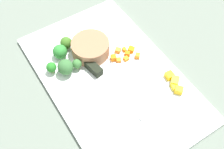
{
  "coord_description": "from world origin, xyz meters",
  "views": [
    {
      "loc": [
        -0.34,
        0.22,
        0.61
      ],
      "look_at": [
        0.0,
        0.0,
        0.02
      ],
      "focal_mm": 46.25,
      "sensor_mm": 36.0,
      "label": 1
    }
  ],
  "objects": [
    {
      "name": "carrot_dice_2",
      "position": [
        0.05,
        -0.07,
        0.02
      ],
      "size": [
        0.01,
        0.01,
        0.01
      ],
      "primitive_type": "cube",
      "rotation": [
        0.0,
        0.0,
        1.35
      ],
      "color": "orange",
      "rests_on": "cutting_board"
    },
    {
      "name": "pepper_dice_1",
      "position": [
        -0.12,
        -0.11,
        0.02
      ],
      "size": [
        0.02,
        0.02,
        0.02
      ],
      "primitive_type": "cube",
      "rotation": [
        0.0,
        0.0,
        2.27
      ],
      "color": "yellow",
      "rests_on": "cutting_board"
    },
    {
      "name": "carrot_dice_6",
      "position": [
        0.04,
        -0.07,
        0.02
      ],
      "size": [
        0.02,
        0.02,
        0.01
      ],
      "primitive_type": "cube",
      "rotation": [
        0.0,
        0.0,
        0.87
      ],
      "color": "orange",
      "rests_on": "cutting_board"
    },
    {
      "name": "carrot_dice_7",
      "position": [
        0.04,
        -0.09,
        0.02
      ],
      "size": [
        0.02,
        0.02,
        0.01
      ],
      "primitive_type": "cube",
      "rotation": [
        0.0,
        0.0,
        0.64
      ],
      "color": "orange",
      "rests_on": "cutting_board"
    },
    {
      "name": "carrot_dice_5",
      "position": [
        0.06,
        -0.06,
        0.02
      ],
      "size": [
        0.02,
        0.02,
        0.01
      ],
      "primitive_type": "cube",
      "rotation": [
        0.0,
        0.0,
        2.26
      ],
      "color": "orange",
      "rests_on": "cutting_board"
    },
    {
      "name": "prep_bowl",
      "position": [
        0.1,
        0.01,
        0.03
      ],
      "size": [
        0.1,
        0.1,
        0.04
      ],
      "primitive_type": "cylinder",
      "color": "#946646",
      "rests_on": "cutting_board"
    },
    {
      "name": "broccoli_floret_2",
      "position": [
        0.07,
        0.09,
        0.04
      ],
      "size": [
        0.04,
        0.04,
        0.04
      ],
      "color": "#81BF6A",
      "rests_on": "cutting_board"
    },
    {
      "name": "chef_knife",
      "position": [
        -0.01,
        0.02,
        0.02
      ],
      "size": [
        0.36,
        0.09,
        0.02
      ],
      "rotation": [
        0.0,
        0.0,
        3.32
      ],
      "color": "silver",
      "rests_on": "cutting_board"
    },
    {
      "name": "pepper_dice_3",
      "position": [
        -0.11,
        -0.11,
        0.02
      ],
      "size": [
        0.02,
        0.02,
        0.01
      ],
      "primitive_type": "cube",
      "rotation": [
        0.0,
        0.0,
        1.33
      ],
      "color": "yellow",
      "rests_on": "cutting_board"
    },
    {
      "name": "broccoli_floret_3",
      "position": [
        0.13,
        0.08,
        0.03
      ],
      "size": [
        0.04,
        0.04,
        0.04
      ],
      "color": "#93B25E",
      "rests_on": "cutting_board"
    },
    {
      "name": "pepper_dice_2",
      "position": [
        -0.1,
        -0.12,
        0.02
      ],
      "size": [
        0.03,
        0.03,
        0.02
      ],
      "primitive_type": "cube",
      "rotation": [
        0.0,
        0.0,
        0.72
      ],
      "color": "yellow",
      "rests_on": "cutting_board"
    },
    {
      "name": "broccoli_floret_1",
      "position": [
        0.09,
        0.12,
        0.03
      ],
      "size": [
        0.03,
        0.03,
        0.03
      ],
      "color": "#8CB964",
      "rests_on": "cutting_board"
    },
    {
      "name": "broccoli_floret_0",
      "position": [
        0.07,
        0.06,
        0.03
      ],
      "size": [
        0.02,
        0.02,
        0.03
      ],
      "color": "#8FB56A",
      "rests_on": "cutting_board"
    },
    {
      "name": "broccoli_floret_4",
      "position": [
        0.14,
        0.05,
        0.03
      ],
      "size": [
        0.03,
        0.03,
        0.04
      ],
      "color": "#8CB968",
      "rests_on": "cutting_board"
    },
    {
      "name": "carrot_dice_4",
      "position": [
        0.03,
        -0.06,
        0.02
      ],
      "size": [
        0.01,
        0.01,
        0.01
      ],
      "primitive_type": "cube",
      "rotation": [
        0.0,
        0.0,
        1.62
      ],
      "color": "orange",
      "rests_on": "cutting_board"
    },
    {
      "name": "carrot_dice_3",
      "position": [
        0.03,
        -0.04,
        0.02
      ],
      "size": [
        0.02,
        0.02,
        0.01
      ],
      "primitive_type": "cube",
      "rotation": [
        0.0,
        0.0,
        1.08
      ],
      "color": "orange",
      "rests_on": "cutting_board"
    },
    {
      "name": "ground_plane",
      "position": [
        0.0,
        0.0,
        0.0
      ],
      "size": [
        4.0,
        4.0,
        0.0
      ],
      "primitive_type": "plane",
      "color": "slate"
    },
    {
      "name": "pepper_dice_0",
      "position": [
        -0.08,
        -0.12,
        0.02
      ],
      "size": [
        0.02,
        0.02,
        0.02
      ],
      "primitive_type": "cube",
      "rotation": [
        0.0,
        0.0,
        3.05
      ],
      "color": "yellow",
      "rests_on": "cutting_board"
    },
    {
      "name": "carrot_dice_1",
      "position": [
        0.04,
        -0.03,
        0.02
      ],
      "size": [
        0.02,
        0.02,
        0.01
      ],
      "primitive_type": "cube",
      "rotation": [
        0.0,
        0.0,
        2.74
      ],
      "color": "orange",
      "rests_on": "cutting_board"
    },
    {
      "name": "carrot_dice_0",
      "position": [
        0.02,
        -0.09,
        0.02
      ],
      "size": [
        0.02,
        0.02,
        0.01
      ],
      "primitive_type": "cube",
      "rotation": [
        0.0,
        0.0,
        0.86
      ],
      "color": "orange",
      "rests_on": "cutting_board"
    },
    {
      "name": "cutting_board",
      "position": [
        0.0,
        0.0,
        0.01
      ],
      "size": [
        0.49,
        0.31,
        0.01
      ],
      "primitive_type": "cube",
      "color": "white",
      "rests_on": "ground_plane"
    }
  ]
}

